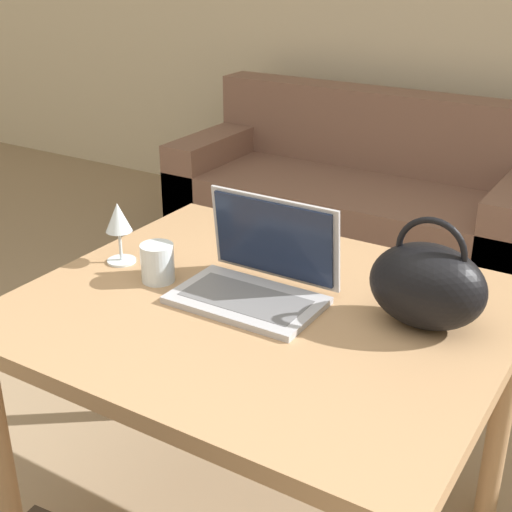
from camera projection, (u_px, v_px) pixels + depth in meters
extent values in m
cube|color=#A87F56|center=(263.00, 313.00, 1.66)|extent=(1.10, 0.94, 0.04)
cylinder|color=#A87F56|center=(1.00, 465.00, 1.73)|extent=(0.06, 0.06, 0.70)
cylinder|color=#A87F56|center=(199.00, 323.00, 2.36)|extent=(0.06, 0.06, 0.70)
cylinder|color=#A87F56|center=(500.00, 420.00, 1.89)|extent=(0.06, 0.06, 0.70)
cube|color=#7F5B4C|center=(352.00, 221.00, 3.60)|extent=(1.81, 0.78, 0.42)
cube|color=#7F5B4C|center=(380.00, 129.00, 3.66)|extent=(1.81, 0.20, 0.40)
cube|color=#7F5B4C|center=(220.00, 181.00, 3.96)|extent=(0.20, 0.78, 0.56)
cube|color=#ADADB2|center=(247.00, 300.00, 1.65)|extent=(0.34, 0.21, 0.02)
cube|color=slate|center=(245.00, 298.00, 1.64)|extent=(0.29, 0.14, 0.00)
cube|color=#ADADB2|center=(274.00, 238.00, 1.70)|extent=(0.34, 0.03, 0.21)
cube|color=#19233D|center=(273.00, 239.00, 1.70)|extent=(0.32, 0.03, 0.19)
cylinder|color=silver|center=(158.00, 263.00, 1.75)|extent=(0.08, 0.08, 0.10)
cylinder|color=silver|center=(122.00, 261.00, 1.86)|extent=(0.08, 0.08, 0.01)
cylinder|color=silver|center=(120.00, 245.00, 1.85)|extent=(0.01, 0.01, 0.08)
cone|color=silver|center=(118.00, 217.00, 1.82)|extent=(0.07, 0.07, 0.08)
ellipsoid|color=black|center=(427.00, 286.00, 1.52)|extent=(0.26, 0.18, 0.19)
torus|color=black|center=(431.00, 252.00, 1.49)|extent=(0.16, 0.01, 0.16)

